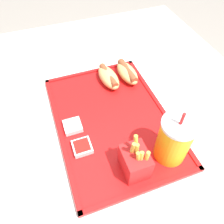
{
  "coord_description": "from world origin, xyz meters",
  "views": [
    {
      "loc": [
        0.35,
        -0.12,
        1.29
      ],
      "look_at": [
        -0.03,
        0.02,
        0.81
      ],
      "focal_mm": 35.0,
      "sensor_mm": 36.0,
      "label": 1
    }
  ],
  "objects_px": {
    "sauce_cup_ketchup": "(82,147)",
    "soda_cup": "(174,140)",
    "hot_dog_near": "(109,77)",
    "sauce_cup_mayo": "(73,126)",
    "fries_carton": "(135,161)",
    "hot_dog_far": "(127,72)"
  },
  "relations": [
    {
      "from": "soda_cup",
      "to": "fries_carton",
      "type": "relative_size",
      "value": 1.36
    },
    {
      "from": "sauce_cup_mayo",
      "to": "soda_cup",
      "type": "bearing_deg",
      "value": 52.46
    },
    {
      "from": "hot_dog_far",
      "to": "sauce_cup_mayo",
      "type": "xyz_separation_m",
      "value": [
        0.15,
        -0.23,
        -0.01
      ]
    },
    {
      "from": "hot_dog_far",
      "to": "sauce_cup_ketchup",
      "type": "xyz_separation_m",
      "value": [
        0.23,
        -0.22,
        -0.01
      ]
    },
    {
      "from": "hot_dog_far",
      "to": "sauce_cup_mayo",
      "type": "height_order",
      "value": "hot_dog_far"
    },
    {
      "from": "soda_cup",
      "to": "hot_dog_near",
      "type": "relative_size",
      "value": 1.31
    },
    {
      "from": "fries_carton",
      "to": "soda_cup",
      "type": "bearing_deg",
      "value": 94.47
    },
    {
      "from": "soda_cup",
      "to": "fries_carton",
      "type": "distance_m",
      "value": 0.11
    },
    {
      "from": "soda_cup",
      "to": "sauce_cup_mayo",
      "type": "distance_m",
      "value": 0.28
    },
    {
      "from": "hot_dog_far",
      "to": "hot_dog_near",
      "type": "bearing_deg",
      "value": -90.0
    },
    {
      "from": "hot_dog_near",
      "to": "sauce_cup_mayo",
      "type": "height_order",
      "value": "hot_dog_near"
    },
    {
      "from": "hot_dog_near",
      "to": "sauce_cup_mayo",
      "type": "bearing_deg",
      "value": -47.18
    },
    {
      "from": "fries_carton",
      "to": "sauce_cup_mayo",
      "type": "xyz_separation_m",
      "value": [
        -0.18,
        -0.11,
        -0.03
      ]
    },
    {
      "from": "sauce_cup_ketchup",
      "to": "soda_cup",
      "type": "bearing_deg",
      "value": 66.44
    },
    {
      "from": "soda_cup",
      "to": "sauce_cup_ketchup",
      "type": "xyz_separation_m",
      "value": [
        -0.09,
        -0.21,
        -0.06
      ]
    },
    {
      "from": "soda_cup",
      "to": "sauce_cup_ketchup",
      "type": "bearing_deg",
      "value": -113.56
    },
    {
      "from": "sauce_cup_ketchup",
      "to": "hot_dog_far",
      "type": "bearing_deg",
      "value": 135.39
    },
    {
      "from": "hot_dog_near",
      "to": "sauce_cup_mayo",
      "type": "xyz_separation_m",
      "value": [
        0.15,
        -0.16,
        -0.01
      ]
    },
    {
      "from": "hot_dog_far",
      "to": "sauce_cup_mayo",
      "type": "relative_size",
      "value": 2.53
    },
    {
      "from": "soda_cup",
      "to": "hot_dog_near",
      "type": "xyz_separation_m",
      "value": [
        -0.32,
        -0.06,
        -0.04
      ]
    },
    {
      "from": "soda_cup",
      "to": "sauce_cup_ketchup",
      "type": "height_order",
      "value": "soda_cup"
    },
    {
      "from": "fries_carton",
      "to": "sauce_cup_mayo",
      "type": "height_order",
      "value": "fries_carton"
    }
  ]
}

